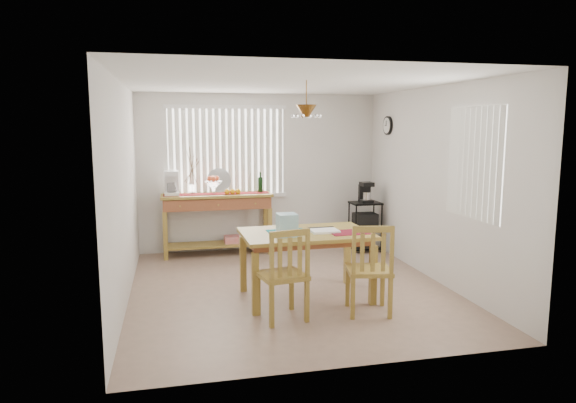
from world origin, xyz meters
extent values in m
cube|color=#A1816D|center=(0.00, 0.00, -0.01)|extent=(4.00, 4.50, 0.01)
cube|color=silver|center=(0.00, 2.30, 1.30)|extent=(4.00, 0.10, 2.60)
cube|color=silver|center=(0.00, -2.30, 1.30)|extent=(4.00, 0.10, 2.60)
cube|color=silver|center=(-2.05, 0.00, 1.30)|extent=(0.10, 4.50, 2.60)
cube|color=silver|center=(2.05, 0.00, 1.30)|extent=(0.10, 4.50, 2.60)
cube|color=white|center=(0.00, 0.00, 2.65)|extent=(4.00, 4.50, 0.10)
cube|color=white|center=(-0.55, 2.25, 1.65)|extent=(1.90, 0.01, 1.40)
cube|color=white|center=(-1.45, 2.23, 1.65)|extent=(0.07, 0.03, 1.40)
cube|color=white|center=(-1.34, 2.23, 1.65)|extent=(0.07, 0.03, 1.40)
cube|color=white|center=(-1.24, 2.23, 1.65)|extent=(0.07, 0.03, 1.40)
cube|color=white|center=(-1.13, 2.23, 1.65)|extent=(0.07, 0.03, 1.40)
cube|color=white|center=(-1.03, 2.23, 1.65)|extent=(0.07, 0.03, 1.40)
cube|color=white|center=(-0.92, 2.23, 1.65)|extent=(0.07, 0.03, 1.40)
cube|color=white|center=(-0.81, 2.23, 1.65)|extent=(0.07, 0.03, 1.40)
cube|color=white|center=(-0.71, 2.23, 1.65)|extent=(0.07, 0.03, 1.40)
cube|color=white|center=(-0.60, 2.23, 1.65)|extent=(0.07, 0.03, 1.40)
cube|color=white|center=(-0.50, 2.23, 1.65)|extent=(0.07, 0.03, 1.40)
cube|color=white|center=(-0.39, 2.23, 1.65)|extent=(0.07, 0.03, 1.40)
cube|color=white|center=(-0.29, 2.23, 1.65)|extent=(0.07, 0.03, 1.40)
cube|color=white|center=(-0.18, 2.23, 1.65)|extent=(0.07, 0.03, 1.40)
cube|color=white|center=(-0.08, 2.23, 1.65)|extent=(0.07, 0.03, 1.40)
cube|color=white|center=(0.03, 2.23, 1.65)|extent=(0.07, 0.03, 1.40)
cube|color=white|center=(0.14, 2.23, 1.65)|extent=(0.07, 0.03, 1.40)
cube|color=white|center=(0.24, 2.23, 1.65)|extent=(0.07, 0.03, 1.40)
cube|color=white|center=(0.35, 2.23, 1.65)|extent=(0.07, 0.03, 1.40)
cube|color=white|center=(-0.55, 2.22, 0.92)|extent=(1.98, 0.06, 0.06)
cube|color=white|center=(-0.55, 2.22, 2.38)|extent=(1.98, 0.06, 0.06)
cube|color=white|center=(2.00, -0.90, 1.65)|extent=(0.01, 1.10, 1.30)
cube|color=white|center=(1.99, -1.40, 1.65)|extent=(0.03, 0.07, 1.30)
cube|color=white|center=(1.99, -1.29, 1.65)|extent=(0.03, 0.07, 1.30)
cube|color=white|center=(1.99, -1.18, 1.65)|extent=(0.03, 0.07, 1.30)
cube|color=white|center=(1.99, -1.07, 1.65)|extent=(0.03, 0.07, 1.30)
cube|color=white|center=(1.99, -0.96, 1.65)|extent=(0.03, 0.07, 1.30)
cube|color=white|center=(1.99, -0.85, 1.65)|extent=(0.03, 0.07, 1.30)
cube|color=white|center=(1.99, -0.74, 1.65)|extent=(0.03, 0.07, 1.30)
cube|color=white|center=(1.99, -0.63, 1.65)|extent=(0.03, 0.07, 1.30)
cube|color=white|center=(1.99, -0.52, 1.65)|extent=(0.03, 0.07, 1.30)
cube|color=white|center=(1.99, -0.41, 1.65)|extent=(0.03, 0.07, 1.30)
cylinder|color=black|center=(1.98, 1.55, 2.08)|extent=(0.04, 0.30, 0.30)
cylinder|color=white|center=(1.95, 1.55, 2.08)|extent=(0.01, 0.25, 0.25)
cylinder|color=brown|center=(0.10, -0.39, 2.43)|extent=(0.01, 0.01, 0.34)
cone|color=brown|center=(0.10, -0.39, 2.25)|extent=(0.24, 0.24, 0.14)
sphere|color=white|center=(0.26, -0.39, 2.19)|extent=(0.05, 0.05, 0.05)
sphere|color=white|center=(0.18, -0.26, 2.19)|extent=(0.05, 0.05, 0.05)
sphere|color=white|center=(0.02, -0.26, 2.19)|extent=(0.05, 0.05, 0.05)
sphere|color=white|center=(-0.06, -0.39, 2.19)|extent=(0.05, 0.05, 0.05)
sphere|color=white|center=(0.02, -0.53, 2.19)|extent=(0.05, 0.05, 0.05)
sphere|color=white|center=(0.18, -0.53, 2.19)|extent=(0.05, 0.05, 0.05)
cube|color=#A48637|center=(-0.75, 1.98, 0.97)|extent=(1.76, 0.50, 0.04)
cube|color=#965131|center=(-0.75, 1.98, 0.85)|extent=(1.70, 0.45, 0.18)
cube|color=#A48637|center=(-1.57, 1.79, 0.38)|extent=(0.07, 0.07, 0.76)
cube|color=#A48637|center=(0.08, 1.79, 0.38)|extent=(0.07, 0.07, 0.76)
cube|color=#A48637|center=(-1.57, 2.17, 0.38)|extent=(0.07, 0.07, 0.76)
cube|color=#A48637|center=(0.08, 2.17, 0.38)|extent=(0.07, 0.07, 0.76)
cube|color=#A48637|center=(-0.75, 1.98, 0.17)|extent=(1.63, 0.43, 0.03)
cube|color=red|center=(-0.47, 1.98, 0.24)|extent=(0.33, 0.24, 0.11)
cube|color=maroon|center=(-0.75, 1.98, 1.00)|extent=(1.68, 0.27, 0.01)
cube|color=white|center=(-1.45, 1.98, 1.02)|extent=(0.22, 0.26, 0.06)
cube|color=white|center=(-1.45, 2.07, 1.16)|extent=(0.22, 0.09, 0.33)
cube|color=white|center=(-1.45, 1.96, 1.34)|extent=(0.22, 0.24, 0.08)
cylinder|color=white|center=(-1.45, 1.95, 1.12)|extent=(0.14, 0.14, 0.14)
cylinder|color=white|center=(-0.80, 1.96, 1.05)|extent=(0.06, 0.06, 0.11)
cone|color=white|center=(-0.80, 1.96, 1.15)|extent=(0.29, 0.29, 0.10)
sphere|color=red|center=(-0.75, 1.96, 1.25)|extent=(0.09, 0.09, 0.09)
sphere|color=red|center=(-0.80, 2.02, 1.25)|extent=(0.09, 0.09, 0.09)
sphere|color=red|center=(-0.86, 1.96, 1.25)|extent=(0.09, 0.09, 0.09)
sphere|color=red|center=(-0.80, 1.90, 1.25)|extent=(0.09, 0.09, 0.09)
sphere|color=orange|center=(-0.59, 1.89, 1.04)|extent=(0.09, 0.09, 0.09)
sphere|color=orange|center=(-0.51, 1.89, 1.04)|extent=(0.09, 0.09, 0.09)
sphere|color=orange|center=(-0.42, 1.89, 1.04)|extent=(0.09, 0.09, 0.09)
cylinder|color=silver|center=(-0.69, 2.19, 1.19)|extent=(0.40, 0.10, 0.39)
cylinder|color=white|center=(-1.13, 2.04, 1.07)|extent=(0.09, 0.09, 0.15)
cylinder|color=#4C3823|center=(-1.13, 2.04, 1.39)|extent=(0.09, 0.04, 0.49)
cylinder|color=#4C3823|center=(-1.13, 2.04, 1.42)|extent=(0.15, 0.07, 0.53)
cylinder|color=#4C3823|center=(-1.13, 2.04, 1.37)|extent=(0.19, 0.09, 0.40)
cylinder|color=#4C3823|center=(-1.13, 2.04, 1.45)|extent=(0.06, 0.03, 0.60)
cylinder|color=#4C3823|center=(-1.13, 2.04, 1.36)|extent=(0.24, 0.11, 0.34)
cylinder|color=black|center=(-0.03, 2.04, 1.12)|extent=(0.08, 0.08, 0.25)
cylinder|color=black|center=(-0.03, 2.04, 1.29)|extent=(0.03, 0.03, 0.09)
cylinder|color=black|center=(1.45, 1.51, 0.41)|extent=(0.02, 0.02, 0.82)
cylinder|color=black|center=(1.90, 1.51, 0.41)|extent=(0.02, 0.02, 0.82)
cylinder|color=black|center=(1.45, 1.86, 0.41)|extent=(0.02, 0.02, 0.82)
cylinder|color=black|center=(1.90, 1.86, 0.41)|extent=(0.02, 0.02, 0.82)
cube|color=black|center=(1.68, 1.69, 0.81)|extent=(0.48, 0.39, 0.03)
cube|color=black|center=(1.68, 1.69, 0.41)|extent=(0.48, 0.39, 0.02)
cube|color=black|center=(1.68, 1.69, 0.06)|extent=(0.48, 0.39, 0.02)
cube|color=black|center=(1.68, 1.69, 0.53)|extent=(0.37, 0.29, 0.21)
cube|color=black|center=(1.68, 1.67, 0.85)|extent=(0.19, 0.23, 0.05)
cube|color=black|center=(1.68, 1.74, 0.97)|extent=(0.19, 0.08, 0.29)
cube|color=black|center=(1.68, 1.67, 1.13)|extent=(0.19, 0.21, 0.07)
cylinder|color=silver|center=(1.68, 1.66, 0.93)|extent=(0.13, 0.13, 0.13)
cube|color=#A48637|center=(0.10, -0.39, 0.80)|extent=(1.55, 1.02, 0.04)
cube|color=#965131|center=(0.10, -0.39, 0.74)|extent=(1.44, 0.90, 0.07)
cube|color=#A48637|center=(-0.58, -0.83, 0.35)|extent=(0.08, 0.08, 0.71)
cube|color=#A48637|center=(0.81, -0.80, 0.35)|extent=(0.08, 0.08, 0.71)
cube|color=#A48637|center=(-0.60, 0.01, 0.35)|extent=(0.08, 0.08, 0.71)
cube|color=#A48637|center=(0.79, 0.05, 0.35)|extent=(0.08, 0.08, 0.71)
cube|color=#16767F|center=(-0.11, -0.34, 0.82)|extent=(0.46, 0.34, 0.01)
cube|color=maroon|center=(0.60, -0.55, 0.82)|extent=(0.46, 0.34, 0.01)
cube|color=white|center=(0.32, -0.44, 0.83)|extent=(0.33, 0.27, 0.03)
cube|color=black|center=(0.32, -0.30, 0.83)|extent=(0.33, 0.04, 0.03)
cube|color=#9BD1E2|center=(-0.16, -0.56, 0.95)|extent=(0.22, 0.22, 0.26)
cube|color=#A48637|center=(-0.32, -1.00, 0.48)|extent=(0.55, 0.55, 0.04)
cube|color=#A48637|center=(-0.16, -0.76, 0.23)|extent=(0.05, 0.05, 0.46)
cube|color=#A48637|center=(-0.55, -0.84, 0.23)|extent=(0.05, 0.05, 0.46)
cube|color=#A48637|center=(-0.08, -1.16, 0.23)|extent=(0.05, 0.05, 0.46)
cube|color=#A48637|center=(-0.48, -1.24, 0.23)|extent=(0.05, 0.05, 0.46)
cube|color=#A48637|center=(-0.08, -1.17, 0.76)|extent=(0.05, 0.05, 0.52)
cube|color=#A48637|center=(-0.48, -1.25, 0.76)|extent=(0.05, 0.05, 0.52)
cube|color=#A48637|center=(-0.28, -1.21, 0.99)|extent=(0.43, 0.11, 0.07)
cube|color=#A48637|center=(-0.17, -1.19, 0.74)|extent=(0.05, 0.03, 0.41)
cube|color=#A48637|center=(-0.28, -1.21, 0.74)|extent=(0.05, 0.03, 0.41)
cube|color=#A48637|center=(-0.39, -1.23, 0.74)|extent=(0.05, 0.03, 0.41)
cube|color=#A48637|center=(0.66, -1.03, 0.49)|extent=(0.56, 0.56, 0.05)
cube|color=#A48637|center=(0.90, -0.87, 0.23)|extent=(0.05, 0.05, 0.46)
cube|color=#A48637|center=(0.50, -0.79, 0.23)|extent=(0.05, 0.05, 0.46)
cube|color=#A48637|center=(0.82, -1.27, 0.23)|extent=(0.05, 0.05, 0.46)
cube|color=#A48637|center=(0.42, -1.19, 0.23)|extent=(0.05, 0.05, 0.46)
cube|color=#A48637|center=(0.82, -1.28, 0.77)|extent=(0.05, 0.05, 0.52)
cube|color=#A48637|center=(0.42, -1.20, 0.77)|extent=(0.05, 0.05, 0.52)
cube|color=#A48637|center=(0.62, -1.24, 1.00)|extent=(0.43, 0.12, 0.07)
cube|color=#A48637|center=(0.73, -1.26, 0.74)|extent=(0.05, 0.03, 0.42)
cube|color=#A48637|center=(0.62, -1.24, 0.74)|extent=(0.05, 0.03, 0.42)
cube|color=#A48637|center=(0.51, -1.22, 0.74)|extent=(0.05, 0.03, 0.42)
camera|label=1|loc=(-1.43, -6.23, 2.08)|focal=32.00mm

